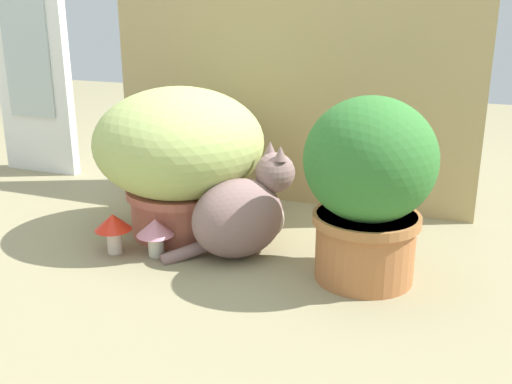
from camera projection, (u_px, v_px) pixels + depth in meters
ground_plane at (204, 256)px, 1.64m from camera, size 6.00×6.00×0.00m
cardboard_backdrop at (286, 95)px, 1.99m from camera, size 1.27×0.03×0.73m
window_panel_white at (30, 46)px, 2.30m from camera, size 0.34×0.05×1.00m
grass_planter at (180, 153)px, 1.73m from camera, size 0.50×0.50×0.44m
leafy_planter at (369, 184)px, 1.43m from camera, size 0.32×0.32×0.46m
cat at (244, 213)px, 1.60m from camera, size 0.34×0.31×0.32m
mushroom_ornament_red at (113, 226)px, 1.63m from camera, size 0.10×0.10×0.11m
mushroom_ornament_pink at (155, 231)px, 1.62m from camera, size 0.10×0.10×0.11m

